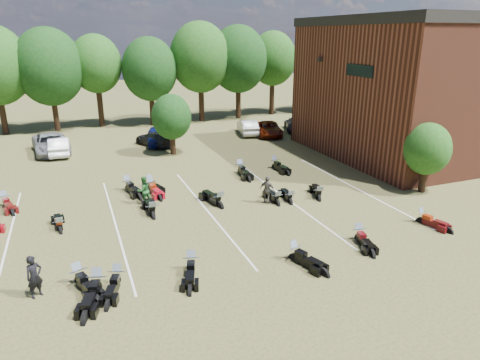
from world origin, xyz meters
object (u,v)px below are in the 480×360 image
person_black (34,277)px  motorcycle_14 (6,206)px  person_grey (267,190)px  motorcycle_3 (192,271)px  motorcycle_0 (80,284)px  car_4 (157,136)px  person_green (144,190)px

person_black → motorcycle_14: size_ratio=0.75×
person_grey → motorcycle_3: 8.45m
motorcycle_0 → person_black: bearing=170.2°
car_4 → motorcycle_0: size_ratio=1.98×
person_black → motorcycle_3: (5.90, -0.36, -0.84)m
person_black → car_4: bearing=35.3°
motorcycle_0 → motorcycle_14: (-3.65, 10.21, 0.00)m
motorcycle_0 → motorcycle_14: bearing=89.8°
person_grey → motorcycle_0: person_grey is taller
person_black → person_grey: 13.20m
motorcycle_0 → motorcycle_14: motorcycle_0 is taller
motorcycle_3 → motorcycle_14: 13.51m
motorcycle_3 → car_4: bearing=100.0°
car_4 → person_green: (-3.56, -13.95, 0.06)m
car_4 → motorcycle_3: size_ratio=2.04×
person_black → motorcycle_14: 10.73m
car_4 → person_black: bearing=-101.7°
motorcycle_0 → motorcycle_3: size_ratio=1.03×
person_black → motorcycle_0: person_black is taller
motorcycle_0 → car_4: bearing=51.1°
motorcycle_0 → motorcycle_14: size_ratio=1.02×
car_4 → person_grey: 16.77m
person_black → motorcycle_0: (1.50, 0.27, -0.84)m
person_green → person_black: bearing=39.3°
person_green → motorcycle_0: 8.59m
person_grey → motorcycle_14: 15.13m
motorcycle_0 → motorcycle_3: 4.45m
person_grey → motorcycle_3: size_ratio=0.74×
car_4 → motorcycle_14: 15.89m
person_green → motorcycle_3: 8.31m
car_4 → person_black: 23.59m
person_grey → person_green: bearing=33.7°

